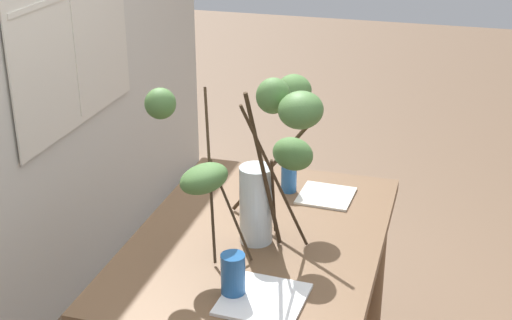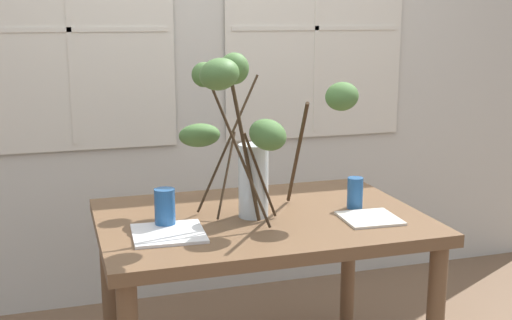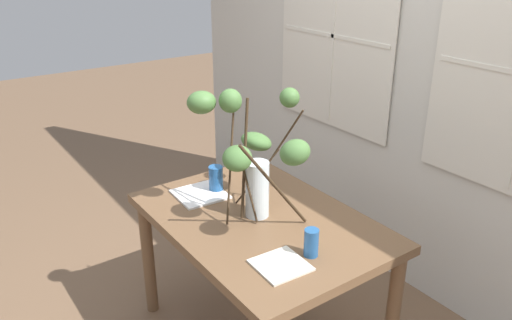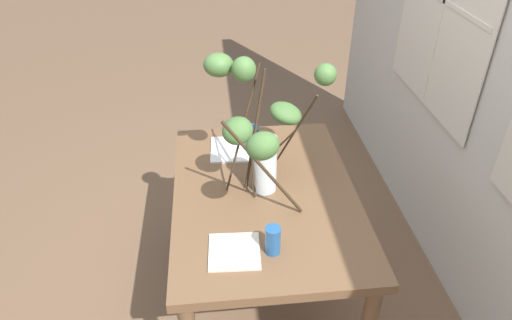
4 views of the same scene
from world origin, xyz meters
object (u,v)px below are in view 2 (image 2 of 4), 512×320
Objects in this scene: drinking_glass_blue_left at (165,208)px; plate_square_left at (168,233)px; drinking_glass_blue_right at (355,193)px; dining_table at (261,240)px; vase_with_branches at (248,130)px; plate_square_right at (370,218)px.

drinking_glass_blue_left reaches higher than plate_square_left.
drinking_glass_blue_right is at bearing 7.83° from plate_square_left.
drinking_glass_blue_left is (-0.38, -0.03, 0.17)m from dining_table.
drinking_glass_blue_left is (-0.33, -0.01, -0.27)m from vase_with_branches.
vase_with_branches is 0.49m from plate_square_left.
vase_with_branches is at bearing 2.04° from drinking_glass_blue_left.
vase_with_branches is 3.40× the size of plate_square_right.
drinking_glass_blue_left is at bearing -176.08° from dining_table.
drinking_glass_blue_left is at bearing -177.96° from vase_with_branches.
vase_with_branches is 5.63× the size of drinking_glass_blue_right.
drinking_glass_blue_right is 0.50× the size of plate_square_left.
plate_square_left is at bearing -172.17° from drinking_glass_blue_right.
dining_table is 9.85× the size of drinking_glass_blue_right.
dining_table is at bearing 155.72° from plate_square_right.
vase_with_branches reaches higher than drinking_glass_blue_left.
plate_square_right is (0.44, -0.16, -0.34)m from vase_with_branches.
vase_with_branches is at bearing -165.51° from dining_table.
dining_table is 4.93× the size of plate_square_left.
drinking_glass_blue_left is at bearing 169.06° from plate_square_right.
dining_table is at bearing 14.49° from vase_with_branches.
plate_square_right is (0.78, -0.05, -0.00)m from plate_square_left.
vase_with_branches is (-0.06, -0.01, 0.45)m from dining_table.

